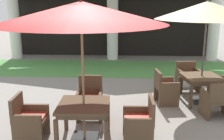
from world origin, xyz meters
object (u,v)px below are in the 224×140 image
Objects in this scene: patio_umbrella_mid_left at (207,11)px; patio_chair_mid_left_north at (188,77)px; patio_chair_near_foreground_north at (90,100)px; patio_chair_near_foreground_east at (140,122)px; patio_chair_mid_left_south at (218,100)px; patio_chair_mid_left_west at (165,88)px; patio_chair_near_foreground_west at (29,120)px; patio_table_mid_left at (201,80)px; patio_umbrella_near_foreground at (81,13)px; patio_table_near_foreground at (84,109)px.

patio_chair_mid_left_north is at bearing 97.96° from patio_umbrella_mid_left.
patio_chair_near_foreground_east is at bearing 135.06° from patio_chair_near_foreground_north.
patio_chair_mid_left_north is at bearing 90.00° from patio_chair_mid_left_south.
patio_umbrella_mid_left is at bearing -39.77° from patio_chair_near_foreground_east.
patio_chair_mid_left_north is (0.81, 1.07, 0.01)m from patio_chair_mid_left_west.
patio_chair_near_foreground_west is at bearing 90.00° from patio_chair_near_foreground_east.
patio_chair_mid_left_west is at bearing 134.92° from patio_chair_mid_left_south.
patio_table_mid_left is 0.97m from patio_chair_mid_left_north.
patio_chair_mid_left_north is at bearing -28.32° from patio_chair_near_foreground_east.
patio_chair_mid_left_west is (1.81, 1.00, -0.02)m from patio_chair_near_foreground_north.
patio_chair_near_foreground_east is at bearing -128.30° from patio_umbrella_mid_left.
patio_chair_mid_left_north is at bearing -143.18° from patio_chair_near_foreground_north.
patio_table_mid_left is at bearing 38.46° from patio_umbrella_near_foreground.
patio_chair_near_foreground_north is at bearing 135.01° from patio_chair_near_foreground_west.
patio_umbrella_mid_left reaches higher than patio_chair_near_foreground_east.
patio_chair_mid_left_north is (2.59, 3.10, -1.95)m from patio_umbrella_near_foreground.
patio_chair_near_foreground_north is at bearing 175.73° from patio_chair_mid_left_south.
patio_chair_near_foreground_east reaches higher than patio_table_mid_left.
patio_chair_mid_left_south is 1.34m from patio_chair_mid_left_west.
patio_umbrella_mid_left is 3.03× the size of patio_chair_mid_left_west.
patio_table_mid_left is at bearing 90.00° from patio_chair_mid_left_north.
patio_chair_near_foreground_west is 4.75m from patio_umbrella_mid_left.
patio_table_near_foreground is at bearing 42.15° from patio_chair_mid_left_north.
patio_chair_near_foreground_east is 3.44m from patio_chair_mid_left_north.
patio_umbrella_near_foreground is 1.12× the size of patio_umbrella_mid_left.
patio_table_near_foreground is 1.06m from patio_chair_near_foreground_east.
patio_chair_mid_left_west is at bearing -21.90° from patio_chair_near_foreground_east.
patio_umbrella_near_foreground is at bearing 90.00° from patio_chair_near_foreground_north.
patio_umbrella_near_foreground is 3.67m from patio_chair_mid_left_south.
patio_chair_near_foreground_east is (2.07, 0.05, -0.01)m from patio_chair_near_foreground_west.
patio_umbrella_near_foreground is 3.30× the size of patio_chair_near_foreground_west.
patio_chair_near_foreground_north is at bearing 91.47° from patio_umbrella_near_foreground.
patio_chair_mid_left_north is (2.61, 2.06, -0.01)m from patio_chair_near_foreground_north.
patio_chair_near_foreground_west is at bearing -149.77° from patio_table_mid_left.
patio_table_near_foreground is 1.01× the size of patio_chair_near_foreground_north.
patio_table_mid_left is 1.23× the size of patio_chair_mid_left_north.
patio_umbrella_near_foreground reaches higher than patio_chair_mid_left_north.
patio_umbrella_mid_left is at bearing 38.46° from patio_umbrella_near_foreground.
patio_umbrella_near_foreground is at bearing -141.54° from patio_table_mid_left.
patio_table_near_foreground is at bearing -141.54° from patio_umbrella_mid_left.
patio_chair_mid_left_south is (0.13, -0.94, -0.21)m from patio_table_mid_left.
patio_umbrella_mid_left is at bearing 90.00° from patio_chair_mid_left_west.
patio_umbrella_mid_left is at bearing 90.00° from patio_chair_mid_left_north.
patio_chair_near_foreground_north is at bearing -69.08° from patio_chair_mid_left_west.
patio_umbrella_near_foreground reaches higher than patio_chair_near_foreground_east.
patio_chair_mid_left_south is at bearing 23.13° from patio_umbrella_near_foreground.
patio_chair_mid_left_north reaches higher than patio_table_mid_left.
patio_table_near_foreground is at bearing 90.00° from patio_chair_near_foreground_east.
patio_chair_near_foreground_west is (-1.03, -0.03, -0.24)m from patio_table_near_foreground.
patio_chair_mid_left_south is at bearing 90.00° from patio_chair_mid_left_north.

